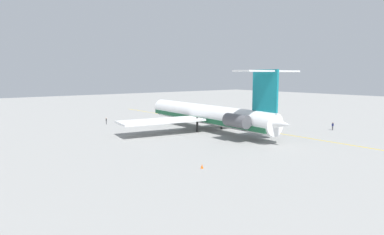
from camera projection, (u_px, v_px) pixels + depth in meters
ground at (243, 125)px, 81.45m from camera, size 291.45×291.45×0.00m
main_jetliner at (210, 114)px, 73.02m from camera, size 45.41×40.31×13.23m
ground_crew_near_nose at (106, 120)px, 82.71m from camera, size 0.41×0.27×1.66m
ground_crew_near_tail at (333, 125)px, 73.89m from camera, size 0.28×0.40×1.77m
ground_crew_portside at (254, 114)px, 96.20m from camera, size 0.27×0.35×1.64m
safety_cone_nose at (203, 113)px, 104.66m from camera, size 0.40×0.40×0.55m
safety_cone_wingtip at (202, 166)px, 43.63m from camera, size 0.40×0.40×0.55m
taxiway_centreline at (234, 126)px, 79.94m from camera, size 105.31×2.23×0.01m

